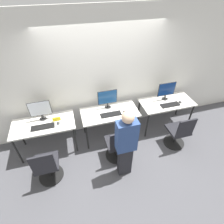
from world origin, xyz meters
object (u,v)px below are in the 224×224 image
monitor_left (40,110)px  mouse_left (58,123)px  keyboard_left (43,127)px  mouse_right (180,102)px  office_chair_center (117,146)px  keyboard_center (111,114)px  monitor_right (167,90)px  mouse_center (124,112)px  office_chair_right (178,133)px  person_center (126,144)px  monitor_center (107,98)px  office_chair_left (47,167)px  keyboard_right (170,105)px

monitor_left → mouse_left: size_ratio=5.00×
keyboard_left → mouse_right: size_ratio=5.10×
office_chair_center → mouse_left: bearing=151.6°
keyboard_center → monitor_right: 1.47m
monitor_right → mouse_left: bearing=-175.5°
mouse_center → monitor_left: bearing=171.5°
keyboard_left → office_chair_right: bearing=-11.9°
mouse_center → person_center: size_ratio=0.06×
monitor_left → office_chair_right: size_ratio=0.50×
mouse_left → monitor_center: size_ratio=0.20×
office_chair_left → keyboard_right: office_chair_left is taller
monitor_right → keyboard_right: (-0.00, -0.26, -0.24)m
office_chair_left → office_chair_center: 1.41m
monitor_center → office_chair_center: (-0.02, -0.86, -0.64)m
keyboard_center → mouse_right: (1.71, -0.01, 0.01)m
monitor_center → monitor_right: same height
monitor_left → keyboard_center: size_ratio=0.98×
keyboard_left → mouse_left: size_ratio=5.10×
mouse_center → keyboard_right: bearing=-2.1°
keyboard_right → office_chair_right: (-0.02, -0.56, -0.39)m
monitor_left → office_chair_center: size_ratio=0.50×
mouse_center → monitor_right: bearing=11.3°
office_chair_right → office_chair_left: bearing=-178.0°
monitor_center → mouse_center: monitor_center is taller
office_chair_left → mouse_right: office_chair_left is taller
office_chair_left → person_center: person_center is taller
office_chair_left → monitor_center: 1.85m
office_chair_center → keyboard_right: office_chair_center is taller
monitor_left → mouse_center: monitor_left is taller
office_chair_center → monitor_right: size_ratio=2.02×
mouse_left → mouse_right: (2.84, -0.03, 0.00)m
monitor_left → keyboard_left: 0.36m
mouse_right → person_center: bearing=-151.3°
keyboard_right → office_chair_left: bearing=-167.0°
monitor_left → mouse_left: monitor_left is taller
keyboard_center → mouse_left: bearing=179.0°
keyboard_left → office_chair_center: size_ratio=0.51×
monitor_left → office_chair_right: 3.03m
keyboard_left → office_chair_center: bearing=-22.1°
keyboard_center → office_chair_right: (1.41, -0.60, -0.39)m
mouse_left → office_chair_left: size_ratio=0.10×
office_chair_center → keyboard_right: 1.59m
monitor_left → office_chair_center: bearing=-30.7°
office_chair_left → person_center: bearing=-9.4°
mouse_right → office_chair_center: bearing=-162.0°
monitor_left → keyboard_center: bearing=-10.3°
monitor_left → office_chair_center: (1.41, -0.84, -0.64)m
keyboard_right → office_chair_right: size_ratio=0.51×
mouse_left → office_chair_left: 0.88m
mouse_left → mouse_center: 1.44m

